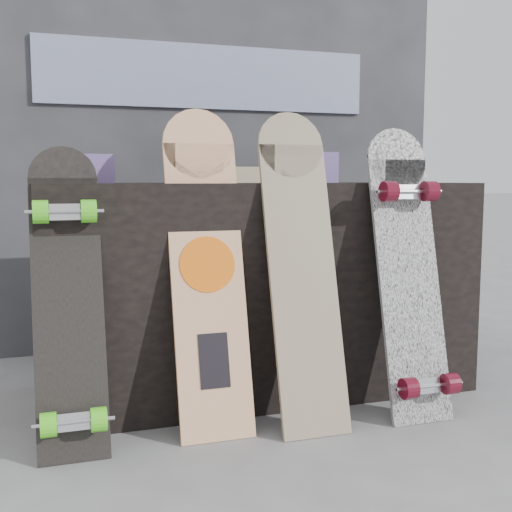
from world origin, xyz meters
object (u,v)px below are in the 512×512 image
object	(u,v)px
longboard_celtic	(301,259)
skateboard_dark	(68,295)
longboard_cascadia	(410,268)
vendor_table	(256,287)
longboard_geisha	(206,260)

from	to	relation	value
longboard_celtic	skateboard_dark	world-z (taller)	longboard_celtic
longboard_celtic	longboard_cascadia	distance (m)	0.39
vendor_table	longboard_cascadia	bearing A→B (deg)	-44.87
longboard_celtic	longboard_geisha	bearing A→B (deg)	169.30
longboard_celtic	skateboard_dark	bearing A→B (deg)	178.67
vendor_table	skateboard_dark	xyz separation A→B (m)	(-0.71, -0.36, 0.07)
vendor_table	longboard_geisha	xyz separation A→B (m)	(-0.27, -0.32, 0.15)
longboard_cascadia	skateboard_dark	xyz separation A→B (m)	(-1.13, 0.06, -0.04)
vendor_table	skateboard_dark	size ratio (longest dim) A/B	1.74
longboard_cascadia	skateboard_dark	world-z (taller)	longboard_cascadia
longboard_geisha	longboard_cascadia	bearing A→B (deg)	-8.21
longboard_celtic	skateboard_dark	size ratio (longest dim) A/B	1.14
longboard_cascadia	longboard_celtic	bearing A→B (deg)	173.80
longboard_celtic	longboard_cascadia	xyz separation A→B (m)	(0.38, -0.04, -0.04)
longboard_celtic	longboard_cascadia	world-z (taller)	longboard_celtic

